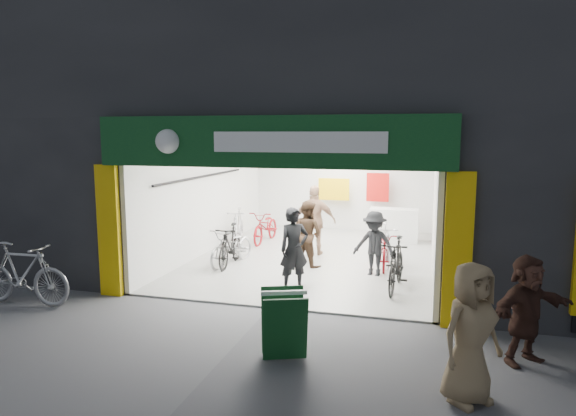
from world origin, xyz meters
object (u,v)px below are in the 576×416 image
at_px(bike_left_front, 232,247).
at_px(parked_bike, 22,274).
at_px(bike_right_front, 396,265).
at_px(pedestrian_near, 471,333).
at_px(sandwich_board, 284,323).

bearing_deg(bike_left_front, parked_bike, -114.08).
distance_m(bike_right_front, pedestrian_near, 4.40).
height_order(bike_left_front, pedestrian_near, pedestrian_near).
bearing_deg(pedestrian_near, parked_bike, 127.22).
xyz_separation_m(parked_bike, sandwich_board, (5.34, -0.92, -0.07)).
xyz_separation_m(parked_bike, pedestrian_near, (7.80, -1.48, 0.26)).
relative_size(bike_left_front, pedestrian_near, 1.03).
bearing_deg(sandwich_board, bike_right_front, 48.97).
distance_m(parked_bike, sandwich_board, 5.42).
xyz_separation_m(bike_right_front, sandwich_board, (-1.33, -3.68, -0.01)).
xyz_separation_m(pedestrian_near, sandwich_board, (-2.46, 0.56, -0.33)).
bearing_deg(parked_bike, bike_left_front, -37.40).
relative_size(bike_left_front, bike_right_front, 0.98).
bearing_deg(bike_left_front, sandwich_board, -48.86).
relative_size(pedestrian_near, sandwich_board, 1.78).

